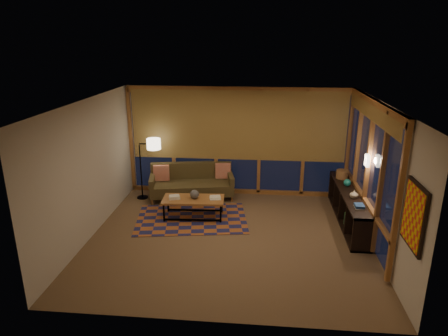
# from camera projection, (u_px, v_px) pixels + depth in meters

# --- Properties ---
(floor) EXTENTS (5.50, 5.00, 0.01)m
(floor) POSITION_uv_depth(u_px,v_px,m) (229.00, 238.00, 7.96)
(floor) COLOR brown
(floor) RESTS_ON ground
(ceiling) EXTENTS (5.50, 5.00, 0.01)m
(ceiling) POSITION_uv_depth(u_px,v_px,m) (230.00, 102.00, 7.12)
(ceiling) COLOR silver
(ceiling) RESTS_ON walls
(walls) EXTENTS (5.51, 5.01, 2.70)m
(walls) POSITION_uv_depth(u_px,v_px,m) (229.00, 174.00, 7.54)
(walls) COLOR beige
(walls) RESTS_ON floor
(window_wall_back) EXTENTS (5.30, 0.16, 2.60)m
(window_wall_back) POSITION_uv_depth(u_px,v_px,m) (238.00, 142.00, 9.84)
(window_wall_back) COLOR #9E6331
(window_wall_back) RESTS_ON walls
(window_wall_right) EXTENTS (0.16, 3.70, 2.60)m
(window_wall_right) POSITION_uv_depth(u_px,v_px,m) (367.00, 168.00, 7.86)
(window_wall_right) COLOR #9E6331
(window_wall_right) RESTS_ON walls
(wall_art) EXTENTS (0.06, 0.74, 0.94)m
(wall_art) POSITION_uv_depth(u_px,v_px,m) (414.00, 216.00, 5.51)
(wall_art) COLOR red
(wall_art) RESTS_ON walls
(wall_sconce) EXTENTS (0.12, 0.18, 0.22)m
(wall_sconce) POSITION_uv_depth(u_px,v_px,m) (367.00, 160.00, 7.66)
(wall_sconce) COLOR #FFEDC7
(wall_sconce) RESTS_ON walls
(sofa) EXTENTS (2.13, 1.19, 0.82)m
(sofa) POSITION_uv_depth(u_px,v_px,m) (192.00, 182.00, 9.81)
(sofa) COLOR brown
(sofa) RESTS_ON floor
(pillow_left) EXTENTS (0.40, 0.19, 0.39)m
(pillow_left) POSITION_uv_depth(u_px,v_px,m) (161.00, 173.00, 9.86)
(pillow_left) COLOR red
(pillow_left) RESTS_ON sofa
(pillow_right) EXTENTS (0.39, 0.16, 0.38)m
(pillow_right) POSITION_uv_depth(u_px,v_px,m) (223.00, 171.00, 10.01)
(pillow_right) COLOR red
(pillow_right) RESTS_ON sofa
(area_rug) EXTENTS (2.59, 1.93, 0.01)m
(area_rug) POSITION_uv_depth(u_px,v_px,m) (192.00, 219.00, 8.77)
(area_rug) COLOR #A45729
(area_rug) RESTS_ON floor
(coffee_table) EXTENTS (1.37, 0.68, 0.45)m
(coffee_table) POSITION_uv_depth(u_px,v_px,m) (194.00, 208.00, 8.80)
(coffee_table) COLOR #9E6331
(coffee_table) RESTS_ON floor
(book_stack_a) EXTENTS (0.30, 0.26, 0.07)m
(book_stack_a) POSITION_uv_depth(u_px,v_px,m) (174.00, 197.00, 8.72)
(book_stack_a) COLOR white
(book_stack_a) RESTS_ON coffee_table
(book_stack_b) EXTENTS (0.30, 0.26, 0.05)m
(book_stack_b) POSITION_uv_depth(u_px,v_px,m) (215.00, 197.00, 8.72)
(book_stack_b) COLOR white
(book_stack_b) RESTS_ON coffee_table
(ceramic_pot) EXTENTS (0.25, 0.25, 0.20)m
(ceramic_pot) POSITION_uv_depth(u_px,v_px,m) (194.00, 194.00, 8.71)
(ceramic_pot) COLOR black
(ceramic_pot) RESTS_ON coffee_table
(floor_lamp) EXTENTS (0.53, 0.36, 1.52)m
(floor_lamp) POSITION_uv_depth(u_px,v_px,m) (141.00, 169.00, 9.72)
(floor_lamp) COLOR black
(floor_lamp) RESTS_ON floor
(bookshelf) EXTENTS (0.40, 2.75, 0.69)m
(bookshelf) POSITION_uv_depth(u_px,v_px,m) (348.00, 206.00, 8.57)
(bookshelf) COLOR black
(bookshelf) RESTS_ON floor
(basket) EXTENTS (0.30, 0.30, 0.20)m
(basket) POSITION_uv_depth(u_px,v_px,m) (342.00, 174.00, 9.24)
(basket) COLOR brown
(basket) RESTS_ON bookshelf
(teal_bowl) EXTENTS (0.19, 0.19, 0.16)m
(teal_bowl) POSITION_uv_depth(u_px,v_px,m) (347.00, 183.00, 8.75)
(teal_bowl) COLOR #1A8279
(teal_bowl) RESTS_ON bookshelf
(vase) EXTENTS (0.19, 0.19, 0.18)m
(vase) POSITION_uv_depth(u_px,v_px,m) (354.00, 194.00, 8.09)
(vase) COLOR tan
(vase) RESTS_ON bookshelf
(shelf_book_stack) EXTENTS (0.23, 0.27, 0.07)m
(shelf_book_stack) POSITION_uv_depth(u_px,v_px,m) (359.00, 206.00, 7.64)
(shelf_book_stack) COLOR white
(shelf_book_stack) RESTS_ON bookshelf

